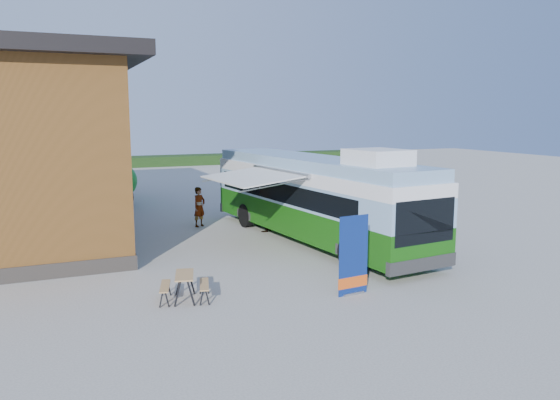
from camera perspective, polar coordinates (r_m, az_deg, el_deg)
name	(u,v)px	position (r m, az deg, el deg)	size (l,w,h in m)	color
ground	(310,251)	(20.98, 3.10, -5.35)	(100.00, 100.00, 0.00)	#BCB7AD
barn	(12,149)	(28.30, -26.21, 4.81)	(9.60, 21.20, 7.50)	brown
hedge	(220,159)	(58.93, -6.32, 4.29)	(40.00, 3.00, 1.00)	#264419
bus	(314,195)	(22.36, 3.53, 0.52)	(4.08, 13.21, 3.99)	#1D6811
awning	(255,173)	(21.23, -2.59, 2.82)	(3.10, 4.53, 0.52)	white
banner	(353,263)	(15.91, 7.66, -6.50)	(1.01, 0.25, 2.33)	navy
picnic_table	(185,281)	(15.62, -9.94, -8.32)	(1.59, 1.48, 0.76)	tan
person_a	(199,207)	(25.61, -8.43, -0.72)	(0.67, 0.44, 1.85)	#999999
person_b	(264,214)	(24.26, -1.64, -1.46)	(0.77, 0.60, 1.59)	#999999
slurry_tanker	(109,178)	(34.15, -17.45, 2.22)	(2.66, 6.70, 2.49)	#1A9022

